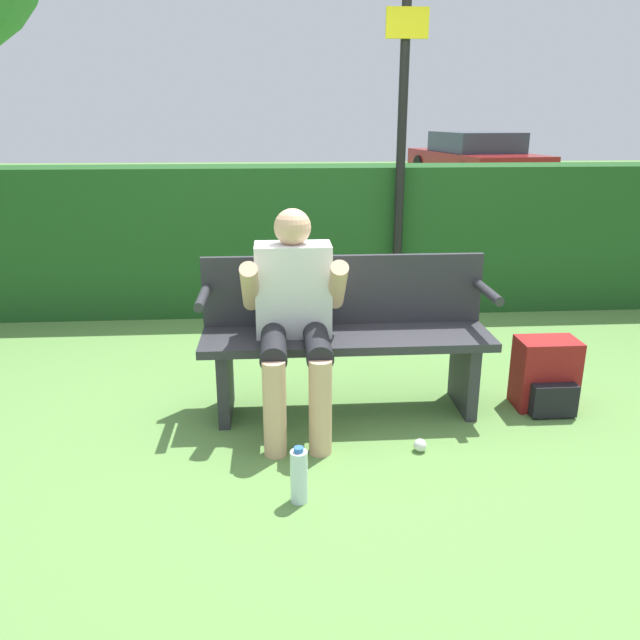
% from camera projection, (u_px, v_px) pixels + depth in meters
% --- Properties ---
extents(ground_plane, '(40.00, 40.00, 0.00)m').
position_uv_depth(ground_plane, '(346.00, 410.00, 3.45)').
color(ground_plane, '#5B8942').
extents(hedge_back, '(12.00, 0.50, 1.18)m').
position_uv_depth(hedge_back, '(321.00, 239.00, 5.14)').
color(hedge_back, '#1E4C1E').
rests_on(hedge_back, ground).
extents(park_bench, '(1.54, 0.42, 0.83)m').
position_uv_depth(park_bench, '(346.00, 332.00, 3.37)').
color(park_bench, '#2D2D33').
rests_on(park_bench, ground).
extents(person_seated, '(0.53, 0.65, 1.11)m').
position_uv_depth(person_seated, '(294.00, 310.00, 3.17)').
color(person_seated, silver).
rests_on(person_seated, ground).
extents(backpack, '(0.33, 0.28, 0.39)m').
position_uv_depth(backpack, '(546.00, 376.00, 3.44)').
color(backpack, maroon).
rests_on(backpack, ground).
extents(water_bottle, '(0.07, 0.07, 0.26)m').
position_uv_depth(water_bottle, '(299.00, 476.00, 2.60)').
color(water_bottle, silver).
rests_on(water_bottle, ground).
extents(signpost, '(0.30, 0.09, 2.33)m').
position_uv_depth(signpost, '(401.00, 155.00, 4.66)').
color(signpost, black).
rests_on(signpost, ground).
extents(parked_car, '(2.50, 4.77, 1.20)m').
position_uv_depth(parked_car, '(475.00, 158.00, 15.54)').
color(parked_car, maroon).
rests_on(parked_car, ground).
extents(litter_crumple, '(0.06, 0.06, 0.06)m').
position_uv_depth(litter_crumple, '(420.00, 445.00, 3.02)').
color(litter_crumple, silver).
rests_on(litter_crumple, ground).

